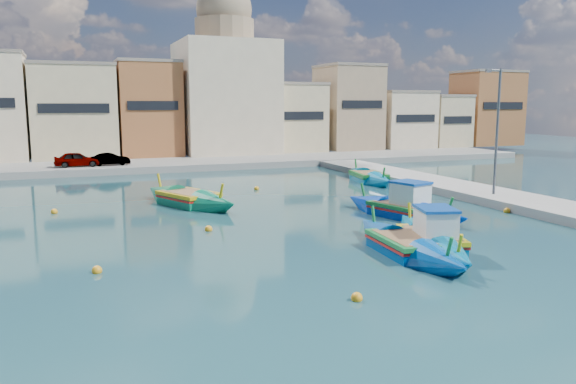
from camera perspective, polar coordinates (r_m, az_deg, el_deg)
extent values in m
plane|color=#122C37|center=(22.63, -3.87, -6.28)|extent=(160.00, 160.00, 0.00)
cube|color=gray|center=(53.53, -14.36, 2.61)|extent=(80.00, 8.00, 0.60)
cube|color=beige|center=(60.56, -20.92, 7.55)|extent=(7.88, 7.44, 8.99)
cube|color=gray|center=(60.67, -21.17, 11.93)|extent=(8.04, 7.59, 0.30)
cube|color=black|center=(56.78, -20.89, 7.95)|extent=(6.30, 0.10, 0.90)
cube|color=#AB6436|center=(60.44, -13.95, 8.08)|extent=(6.17, 6.13, 9.43)
cube|color=gray|center=(60.59, -14.13, 12.68)|extent=(6.29, 6.26, 0.30)
cube|color=black|center=(57.35, -13.55, 8.53)|extent=(4.93, 0.10, 0.90)
cube|color=tan|center=(62.70, -7.13, 6.75)|extent=(7.31, 7.69, 6.05)
cube|color=gray|center=(62.66, -7.18, 9.65)|extent=(7.46, 7.85, 0.30)
cube|color=black|center=(58.92, -6.18, 6.93)|extent=(5.85, 0.10, 0.90)
cube|color=beige|center=(64.94, -0.21, 7.49)|extent=(7.54, 7.30, 7.41)
cube|color=gray|center=(64.96, -0.21, 10.89)|extent=(7.69, 7.45, 0.30)
cube|color=black|center=(61.50, 1.05, 7.75)|extent=(6.03, 0.10, 0.90)
cube|color=tan|center=(68.05, 6.12, 8.44)|extent=(6.36, 6.97, 9.63)
cube|color=gray|center=(68.20, 6.19, 12.62)|extent=(6.48, 7.11, 0.30)
cube|color=black|center=(64.94, 7.59, 8.82)|extent=(5.09, 0.10, 0.90)
cube|color=beige|center=(71.59, 11.32, 7.15)|extent=(6.63, 6.70, 6.65)
cube|color=gray|center=(71.58, 11.41, 9.93)|extent=(6.76, 6.83, 0.30)
cube|color=black|center=(68.75, 12.87, 7.31)|extent=(5.30, 0.10, 0.90)
cube|color=beige|center=(75.41, 15.09, 6.92)|extent=(5.08, 7.51, 6.20)
cube|color=gray|center=(75.38, 15.19, 9.39)|extent=(5.18, 7.66, 0.30)
cube|color=black|center=(72.38, 16.90, 7.02)|extent=(4.06, 0.10, 0.90)
cube|color=#AB6436|center=(79.10, 19.51, 7.94)|extent=(7.79, 6.00, 9.33)
cube|color=gray|center=(79.21, 19.70, 11.42)|extent=(7.95, 6.12, 0.30)
cube|color=black|center=(76.81, 21.03, 8.19)|extent=(6.23, 0.10, 0.90)
cube|color=beige|center=(63.05, -6.37, 9.48)|extent=(10.00, 10.00, 12.00)
cylinder|color=#9E8466|center=(63.54, -6.49, 15.98)|extent=(6.40, 6.40, 2.40)
sphere|color=#9E8466|center=(63.85, -6.52, 17.93)|extent=(6.00, 6.00, 6.00)
cylinder|color=#595B60|center=(36.10, 20.45, 5.30)|extent=(0.16, 0.16, 8.00)
cylinder|color=#595B60|center=(35.84, 20.30, 11.53)|extent=(1.00, 0.10, 0.10)
cube|color=#595B60|center=(35.51, 19.68, 11.52)|extent=(0.35, 0.15, 0.18)
imported|color=#4C1919|center=(51.55, -20.65, 3.13)|extent=(3.78, 1.61, 1.27)
imported|color=#4C1919|center=(51.67, -17.58, 3.19)|extent=(3.32, 1.18, 1.09)
cube|color=#006E9C|center=(24.06, 14.28, -5.15)|extent=(2.85, 3.84, 0.96)
cone|color=#006E9C|center=(26.67, 12.38, -3.60)|extent=(2.77, 3.57, 2.45)
cone|color=#006E9C|center=(21.47, 16.66, -6.82)|extent=(2.77, 3.57, 2.45)
cube|color=yellow|center=(23.96, 14.32, -4.22)|extent=(2.98, 4.04, 0.17)
cube|color=red|center=(24.00, 14.30, -4.62)|extent=(2.96, 3.93, 0.10)
cube|color=olive|center=(23.95, 14.32, -4.04)|extent=(2.49, 3.46, 0.06)
cylinder|color=yellow|center=(26.81, 12.26, -2.18)|extent=(0.26, 0.47, 1.04)
cylinder|color=yellow|center=(21.06, 17.00, -5.39)|extent=(0.26, 0.47, 1.04)
cube|color=white|center=(23.38, 14.75, -3.05)|extent=(1.80, 2.06, 1.05)
cube|color=#0F47A5|center=(23.27, 14.81, -1.65)|extent=(1.91, 2.21, 0.11)
cube|color=#0033A8|center=(30.46, 11.56, -2.09)|extent=(2.84, 3.68, 1.02)
cone|color=#0033A8|center=(32.26, 7.98, -1.29)|extent=(2.78, 3.46, 2.55)
cone|color=#0033A8|center=(28.79, 15.58, -2.78)|extent=(2.78, 3.46, 2.55)
cube|color=#187A2F|center=(30.38, 11.59, -1.30)|extent=(2.96, 3.87, 0.18)
cube|color=red|center=(30.42, 11.58, -1.64)|extent=(2.95, 3.76, 0.10)
cube|color=olive|center=(30.37, 11.59, -1.15)|extent=(2.46, 3.31, 0.06)
cylinder|color=#187A2F|center=(32.33, 7.67, -0.07)|extent=(0.27, 0.50, 1.11)
cylinder|color=#187A2F|center=(28.51, 16.06, -1.55)|extent=(0.27, 0.50, 1.11)
cube|color=white|center=(29.97, 12.30, -0.22)|extent=(1.82, 1.98, 1.12)
cube|color=#0F47A5|center=(29.88, 12.34, 0.96)|extent=(1.93, 2.11, 0.12)
cube|color=#0070A4|center=(43.82, 8.19, 1.32)|extent=(2.55, 3.64, 1.01)
cone|color=#0070A4|center=(46.40, 7.01, 1.83)|extent=(2.51, 3.39, 2.55)
cone|color=#0070A4|center=(41.25, 9.52, 0.89)|extent=(2.51, 3.39, 2.55)
cube|color=#187A26|center=(43.77, 8.20, 1.88)|extent=(2.66, 3.83, 0.18)
cube|color=#197F33|center=(43.79, 8.20, 1.64)|extent=(2.66, 3.71, 0.10)
cube|color=olive|center=(43.76, 8.20, 1.98)|extent=(2.20, 3.29, 0.06)
cylinder|color=#187A26|center=(46.58, 6.92, 2.68)|extent=(0.22, 0.50, 1.11)
cylinder|color=#187A26|center=(40.91, 9.68, 1.75)|extent=(0.22, 0.50, 1.11)
cube|color=#0A704E|center=(33.76, -10.05, -0.94)|extent=(3.41, 4.01, 1.12)
cone|color=#0A704E|center=(36.06, -12.61, -0.30)|extent=(3.33, 3.82, 2.77)
cone|color=#0A704E|center=(31.51, -7.13, -1.47)|extent=(3.33, 3.82, 2.77)
cube|color=gold|center=(33.68, -10.07, -0.15)|extent=(3.56, 4.21, 0.20)
cube|color=red|center=(33.71, -10.07, -0.49)|extent=(3.54, 4.11, 0.11)
cube|color=olive|center=(33.67, -10.08, 0.00)|extent=(2.98, 3.59, 0.07)
cylinder|color=gold|center=(36.19, -12.89, 0.89)|extent=(0.35, 0.55, 1.22)
cylinder|color=gold|center=(31.17, -6.84, -0.22)|extent=(0.35, 0.55, 1.22)
cube|color=#00499F|center=(23.08, 11.87, -5.65)|extent=(2.23, 3.48, 0.98)
cone|color=#00499F|center=(25.45, 8.93, -4.09)|extent=(2.21, 3.23, 2.48)
cone|color=#00499F|center=(20.78, 15.51, -7.28)|extent=(2.21, 3.23, 2.48)
cube|color=#1A8338|center=(22.98, 11.91, -4.66)|extent=(2.32, 3.67, 0.18)
cube|color=red|center=(23.02, 11.89, -5.09)|extent=(2.33, 3.55, 0.10)
cube|color=olive|center=(22.96, 11.91, -4.47)|extent=(1.91, 3.16, 0.06)
cylinder|color=#1A8338|center=(25.55, 8.70, -2.58)|extent=(0.18, 0.47, 1.06)
cylinder|color=#1A8338|center=(20.39, 15.99, -5.76)|extent=(0.18, 0.47, 1.06)
sphere|color=#FFA51A|center=(21.22, -18.84, -7.56)|extent=(0.36, 0.36, 0.36)
sphere|color=#FFA51A|center=(26.82, -8.07, -3.76)|extent=(0.36, 0.36, 0.36)
sphere|color=#FFA51A|center=(39.28, -3.21, 0.35)|extent=(0.36, 0.36, 0.36)
sphere|color=#FFA51A|center=(33.34, -22.66, -1.88)|extent=(0.36, 0.36, 0.36)
sphere|color=#FFA51A|center=(33.29, 21.34, -1.82)|extent=(0.36, 0.36, 0.36)
sphere|color=#FFA51A|center=(17.53, 7.00, -10.63)|extent=(0.36, 0.36, 0.36)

